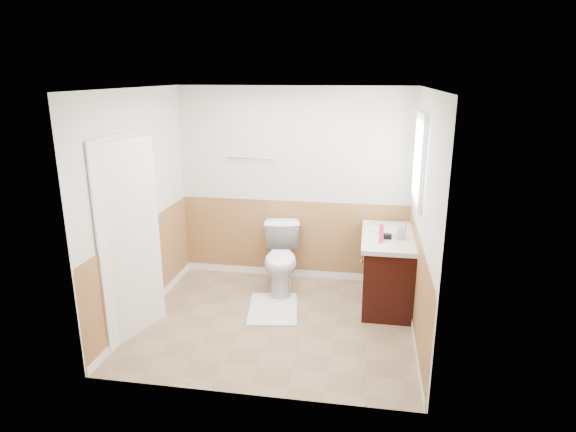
% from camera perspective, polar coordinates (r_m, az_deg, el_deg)
% --- Properties ---
extents(floor, '(3.00, 3.00, 0.00)m').
position_cam_1_polar(floor, '(5.53, -1.48, -12.20)').
color(floor, '#8C7051').
rests_on(floor, ground).
extents(ceiling, '(3.00, 3.00, 0.00)m').
position_cam_1_polar(ceiling, '(4.86, -1.70, 14.67)').
color(ceiling, white).
rests_on(ceiling, floor).
extents(wall_back, '(3.00, 0.00, 3.00)m').
position_cam_1_polar(wall_back, '(6.30, 0.67, 3.56)').
color(wall_back, silver).
rests_on(wall_back, floor).
extents(wall_front, '(3.00, 0.00, 3.00)m').
position_cam_1_polar(wall_front, '(3.85, -5.26, -4.90)').
color(wall_front, silver).
rests_on(wall_front, floor).
extents(wall_left, '(0.00, 3.00, 3.00)m').
position_cam_1_polar(wall_left, '(5.53, -17.03, 1.04)').
color(wall_left, silver).
rests_on(wall_left, floor).
extents(wall_right, '(0.00, 3.00, 3.00)m').
position_cam_1_polar(wall_right, '(5.00, 15.55, -0.43)').
color(wall_right, silver).
rests_on(wall_right, floor).
extents(wainscot_back, '(3.00, 0.00, 3.00)m').
position_cam_1_polar(wainscot_back, '(6.49, 0.63, -2.93)').
color(wainscot_back, '#A17540').
rests_on(wainscot_back, floor).
extents(wainscot_front, '(3.00, 0.00, 3.00)m').
position_cam_1_polar(wainscot_front, '(4.19, -4.95, -14.44)').
color(wainscot_front, '#A17540').
rests_on(wainscot_front, floor).
extents(wainscot_left, '(0.00, 2.60, 2.60)m').
position_cam_1_polar(wainscot_left, '(5.76, -16.30, -6.18)').
color(wainscot_left, '#A17540').
rests_on(wainscot_left, floor).
extents(wainscot_right, '(0.00, 2.60, 2.60)m').
position_cam_1_polar(wainscot_right, '(5.26, 14.80, -8.28)').
color(wainscot_right, '#A17540').
rests_on(wainscot_right, floor).
extents(toilet, '(0.58, 0.87, 0.82)m').
position_cam_1_polar(toilet, '(6.12, -0.77, -5.04)').
color(toilet, white).
rests_on(toilet, floor).
extents(bath_mat, '(0.66, 0.87, 0.02)m').
position_cam_1_polar(bath_mat, '(5.78, -1.76, -10.78)').
color(bath_mat, white).
rests_on(bath_mat, floor).
extents(vanity_cabinet, '(0.55, 1.10, 0.80)m').
position_cam_1_polar(vanity_cabinet, '(5.89, 11.50, -6.37)').
color(vanity_cabinet, black).
rests_on(vanity_cabinet, floor).
extents(vanity_knob_left, '(0.03, 0.03, 0.03)m').
position_cam_1_polar(vanity_knob_left, '(5.74, 8.61, -5.24)').
color(vanity_knob_left, silver).
rests_on(vanity_knob_left, vanity_cabinet).
extents(vanity_knob_right, '(0.03, 0.03, 0.03)m').
position_cam_1_polar(vanity_knob_right, '(5.92, 8.65, -4.53)').
color(vanity_knob_right, '#B7B7BD').
rests_on(vanity_knob_right, vanity_cabinet).
extents(countertop, '(0.60, 1.15, 0.05)m').
position_cam_1_polar(countertop, '(5.74, 11.64, -2.45)').
color(countertop, beige).
rests_on(countertop, vanity_cabinet).
extents(sink_basin, '(0.36, 0.36, 0.02)m').
position_cam_1_polar(sink_basin, '(5.88, 11.71, -1.66)').
color(sink_basin, silver).
rests_on(sink_basin, countertop).
extents(faucet, '(0.02, 0.02, 0.14)m').
position_cam_1_polar(faucet, '(5.87, 13.50, -1.18)').
color(faucet, silver).
rests_on(faucet, countertop).
extents(lotion_bottle, '(0.05, 0.05, 0.22)m').
position_cam_1_polar(lotion_bottle, '(5.43, 10.86, -1.99)').
color(lotion_bottle, '#E73B67').
rests_on(lotion_bottle, countertop).
extents(soap_dispenser, '(0.09, 0.09, 0.18)m').
position_cam_1_polar(soap_dispenser, '(5.60, 13.07, -1.77)').
color(soap_dispenser, '#98A1AB').
rests_on(soap_dispenser, countertop).
extents(hair_dryer_body, '(0.14, 0.07, 0.07)m').
position_cam_1_polar(hair_dryer_body, '(5.59, 11.31, -2.30)').
color(hair_dryer_body, black).
rests_on(hair_dryer_body, countertop).
extents(hair_dryer_handle, '(0.03, 0.03, 0.07)m').
position_cam_1_polar(hair_dryer_handle, '(5.61, 10.98, -2.53)').
color(hair_dryer_handle, black).
rests_on(hair_dryer_handle, countertop).
extents(mirror_panel, '(0.02, 0.35, 0.90)m').
position_cam_1_polar(mirror_panel, '(5.99, 14.52, 5.32)').
color(mirror_panel, silver).
rests_on(mirror_panel, wall_right).
extents(window_frame, '(0.04, 0.80, 1.00)m').
position_cam_1_polar(window_frame, '(5.46, 15.03, 6.38)').
color(window_frame, white).
rests_on(window_frame, wall_right).
extents(window_glass, '(0.01, 0.70, 0.90)m').
position_cam_1_polar(window_glass, '(5.46, 15.20, 6.37)').
color(window_glass, white).
rests_on(window_glass, wall_right).
extents(door, '(0.29, 0.78, 2.04)m').
position_cam_1_polar(door, '(5.17, -17.99, -2.77)').
color(door, white).
rests_on(door, wall_left).
extents(door_frame, '(0.02, 0.92, 2.10)m').
position_cam_1_polar(door_frame, '(5.20, -18.74, -2.61)').
color(door_frame, white).
rests_on(door_frame, wall_left).
extents(door_knob, '(0.06, 0.06, 0.06)m').
position_cam_1_polar(door_knob, '(5.44, -15.80, -2.40)').
color(door_knob, silver).
rests_on(door_knob, door).
extents(towel_bar, '(0.62, 0.02, 0.02)m').
position_cam_1_polar(towel_bar, '(6.28, -4.39, 6.75)').
color(towel_bar, silver).
rests_on(towel_bar, wall_back).
extents(tp_holder_bar, '(0.14, 0.02, 0.02)m').
position_cam_1_polar(tp_holder_bar, '(6.39, -0.34, -1.36)').
color(tp_holder_bar, silver).
rests_on(tp_holder_bar, wall_back).
extents(tp_roll, '(0.10, 0.11, 0.11)m').
position_cam_1_polar(tp_roll, '(6.39, -0.34, -1.36)').
color(tp_roll, white).
rests_on(tp_roll, tp_holder_bar).
extents(tp_sheet, '(0.10, 0.01, 0.16)m').
position_cam_1_polar(tp_sheet, '(6.42, -0.33, -2.30)').
color(tp_sheet, white).
rests_on(tp_sheet, tp_roll).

